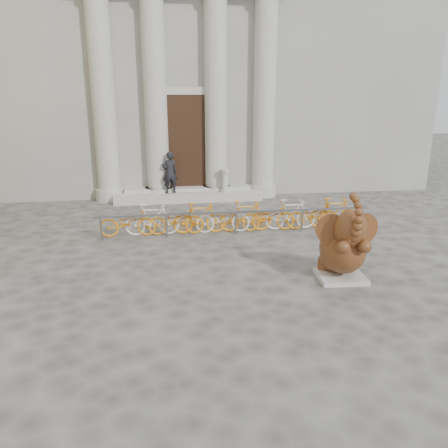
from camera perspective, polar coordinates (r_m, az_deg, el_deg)
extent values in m
plane|color=#474442|center=(9.29, -0.73, -9.96)|extent=(80.00, 80.00, 0.00)
cube|color=gray|center=(23.37, -5.94, 20.81)|extent=(22.00, 10.00, 12.00)
cube|color=black|center=(18.31, -4.89, 10.53)|extent=(2.40, 0.16, 4.00)
cylinder|color=#A8A59E|center=(18.19, -15.49, 15.35)|extent=(0.90, 0.90, 8.00)
cylinder|color=#A8A59E|center=(18.07, -8.95, 15.72)|extent=(0.90, 0.90, 8.00)
cylinder|color=#A8A59E|center=(18.21, -1.08, 15.91)|extent=(0.90, 0.90, 8.00)
cylinder|color=#A8A59E|center=(18.57, 5.30, 15.85)|extent=(0.90, 0.90, 8.00)
cube|color=#A8A59E|center=(18.13, -4.63, 3.69)|extent=(6.00, 1.20, 0.36)
cube|color=#A8A59E|center=(10.67, 14.97, -6.63)|extent=(1.13, 1.03, 0.11)
ellipsoid|color=black|center=(10.75, 14.72, -4.32)|extent=(0.96, 0.92, 0.68)
ellipsoid|color=black|center=(10.46, 15.20, -3.19)|extent=(1.11, 1.35, 1.11)
cylinder|color=black|center=(10.84, 12.97, -5.03)|extent=(0.34, 0.34, 0.28)
cylinder|color=black|center=(11.03, 15.85, -4.88)|extent=(0.34, 0.34, 0.28)
cylinder|color=black|center=(9.93, 14.81, -2.89)|extent=(0.30, 0.65, 0.43)
cylinder|color=black|center=(10.09, 17.33, -2.79)|extent=(0.30, 0.65, 0.43)
ellipsoid|color=black|center=(9.93, 16.17, -0.66)|extent=(0.77, 0.73, 0.85)
cylinder|color=black|center=(9.94, 13.94, -0.73)|extent=(0.69, 0.32, 0.73)
cylinder|color=black|center=(10.19, 17.82, -0.63)|extent=(0.72, 0.23, 0.73)
cone|color=beige|center=(9.75, 15.81, -2.00)|extent=(0.12, 0.25, 0.11)
cone|color=beige|center=(9.84, 17.21, -1.95)|extent=(0.15, 0.26, 0.11)
cube|color=slate|center=(13.42, 1.54, 1.54)|extent=(8.51, 0.06, 0.06)
cylinder|color=slate|center=(13.45, -15.76, -0.58)|extent=(0.06, 0.06, 0.70)
cylinder|color=slate|center=(13.33, -7.52, -0.26)|extent=(0.06, 0.06, 0.70)
cylinder|color=slate|center=(13.51, 1.53, 0.11)|extent=(0.06, 0.06, 0.70)
cylinder|color=slate|center=(14.02, 10.14, 0.45)|extent=(0.06, 0.06, 0.70)
cylinder|color=slate|center=(14.73, 17.29, 0.73)|extent=(0.06, 0.06, 0.70)
imported|color=orange|center=(13.57, -12.48, 0.45)|extent=(1.70, 0.50, 1.00)
imported|color=beige|center=(13.53, -9.39, 0.58)|extent=(1.66, 0.47, 1.00)
imported|color=orange|center=(13.53, -6.30, 0.70)|extent=(1.70, 0.50, 1.00)
imported|color=orange|center=(13.57, -3.21, 0.82)|extent=(1.66, 0.47, 1.00)
imported|color=beige|center=(13.65, -0.15, 0.94)|extent=(1.70, 0.50, 1.00)
imported|color=orange|center=(13.77, 2.86, 1.05)|extent=(1.66, 0.47, 1.00)
imported|color=orange|center=(13.93, 5.82, 1.16)|extent=(1.70, 0.50, 1.00)
imported|color=beige|center=(14.12, 8.70, 1.26)|extent=(1.66, 0.47, 1.00)
imported|color=orange|center=(14.34, 11.50, 1.36)|extent=(1.70, 0.50, 1.00)
imported|color=orange|center=(14.60, 14.21, 1.45)|extent=(1.66, 0.47, 1.00)
imported|color=black|center=(17.75, -7.10, 6.68)|extent=(0.69, 0.53, 1.67)
cylinder|color=#A8A59E|center=(17.93, 0.12, 4.38)|extent=(0.38, 0.38, 0.12)
cylinder|color=#A8A59E|center=(17.86, 0.12, 5.55)|extent=(0.27, 0.27, 0.86)
cylinder|color=#A8A59E|center=(17.78, 0.12, 7.01)|extent=(0.38, 0.38, 0.10)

